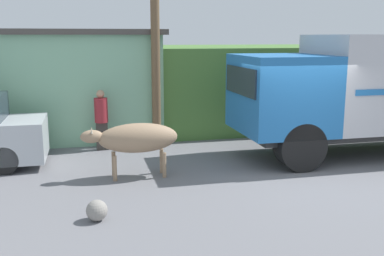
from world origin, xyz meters
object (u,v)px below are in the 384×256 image
(cargo_truck, at_px, (373,88))
(pedestrian_on_hill, at_px, (101,117))
(roadside_rock, at_px, (97,210))
(utility_pole, at_px, (155,28))
(brown_cow, at_px, (136,138))

(cargo_truck, xyz_separation_m, pedestrian_on_hill, (-7.01, 2.18, -0.88))
(pedestrian_on_hill, distance_m, roadside_rock, 5.14)
(cargo_truck, height_order, roadside_rock, cargo_truck)
(roadside_rock, bearing_deg, cargo_truck, 21.59)
(utility_pole, distance_m, roadside_rock, 6.43)
(pedestrian_on_hill, xyz_separation_m, roadside_rock, (-0.30, -5.08, -0.73))
(brown_cow, relative_size, roadside_rock, 5.80)
(brown_cow, xyz_separation_m, utility_pole, (0.93, 2.93, 2.48))
(roadside_rock, bearing_deg, utility_pole, 70.23)
(brown_cow, distance_m, roadside_rock, 2.61)
(brown_cow, bearing_deg, pedestrian_on_hill, 94.25)
(utility_pole, xyz_separation_m, roadside_rock, (-1.89, -5.25, -3.19))
(cargo_truck, height_order, brown_cow, cargo_truck)
(cargo_truck, bearing_deg, roadside_rock, -158.98)
(utility_pole, bearing_deg, cargo_truck, -23.48)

